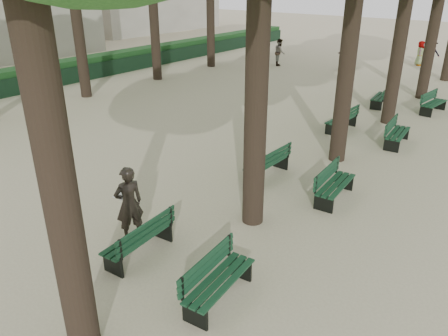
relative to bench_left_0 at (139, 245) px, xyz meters
The scene contains 16 objects.
ground 0.53m from the bench_left_0, 143.26° to the right, with size 120.00×120.00×0.00m, color #BBB08D.
bench_left_0 is the anchor object (origin of this frame).
bench_left_1 5.18m from the bench_left_0, 90.00° to the left, with size 0.61×1.81×0.92m.
bench_left_2 10.63m from the bench_left_0, 90.00° to the left, with size 0.67×1.83×0.92m.
bench_left_3 15.02m from the bench_left_0, 90.00° to the left, with size 0.77×1.85×0.92m.
bench_right_0 2.27m from the bench_left_0, ahead, with size 0.74×1.85×0.92m.
bench_right_1 5.51m from the bench_left_0, 65.72° to the left, with size 0.70×1.84×0.92m.
bench_right_2 10.56m from the bench_left_0, 77.60° to the left, with size 0.73×1.84×0.92m.
bench_right_3 15.50m from the bench_left_0, 81.59° to the left, with size 0.79×1.86×0.92m.
man_with_map 0.99m from the bench_left_0, 151.42° to the left, with size 0.72×0.80×1.81m.
pedestrian_a 22.63m from the bench_left_0, 113.20° to the left, with size 0.85×0.35×1.74m, color #262628.
pedestrian_e 22.20m from the bench_left_0, 102.44° to the left, with size 1.70×0.37×1.83m, color #262628.
pedestrian_d 26.59m from the bench_left_0, 93.05° to the left, with size 0.78×0.32×1.60m, color #262628.
pedestrian_b 27.05m from the bench_left_0, 91.74° to the left, with size 1.09×0.34×1.68m, color #262628.
fence 18.74m from the bench_left_0, 145.08° to the left, with size 0.08×42.00×0.90m, color black.
hedge 19.32m from the bench_left_0, 146.27° to the left, with size 1.20×42.00×1.20m, color #143C18.
Camera 1 is at (6.69, -4.94, 5.65)m, focal length 35.00 mm.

